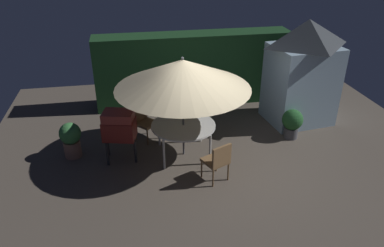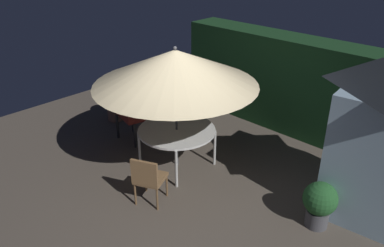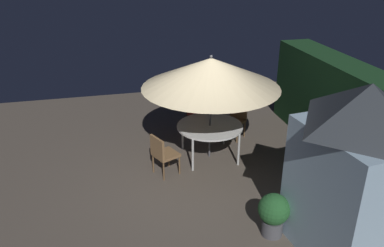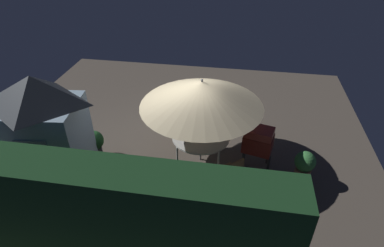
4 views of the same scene
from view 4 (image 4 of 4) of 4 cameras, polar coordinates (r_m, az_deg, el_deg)
ground_plane at (r=9.10m, az=-2.85°, el=-3.76°), size 11.00×11.00×0.00m
hedge_backdrop at (r=5.94m, az=-10.33°, el=-16.09°), size 5.72×0.84×2.11m
garden_shed at (r=7.91m, az=-24.78°, el=-1.18°), size 1.89×1.63×2.77m
patio_table at (r=8.13m, az=1.60°, el=-2.51°), size 1.47×1.47×0.78m
patio_umbrella at (r=7.44m, az=1.75°, el=5.38°), size 2.97×2.97×2.38m
bbq_grill at (r=7.98m, az=11.82°, el=-3.07°), size 0.80×0.65×1.20m
chair_near_shed at (r=9.26m, az=-0.64°, el=0.97°), size 0.61×0.61×0.90m
chair_far_side at (r=7.50m, az=7.07°, el=-8.56°), size 0.65×0.65×0.90m
potted_plant_by_shed at (r=8.13m, az=19.48°, el=-7.14°), size 0.50×0.50×0.86m
potted_plant_by_grill at (r=8.83m, az=-17.17°, el=-3.31°), size 0.53×0.53×0.77m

